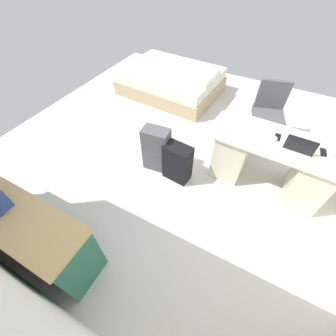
{
  "coord_description": "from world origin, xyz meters",
  "views": [
    {
      "loc": [
        -0.91,
        2.34,
        2.48
      ],
      "look_at": [
        -0.12,
        0.86,
        0.6
      ],
      "focal_mm": 23.89,
      "sensor_mm": 36.0,
      "label": 1
    }
  ],
  "objects_px": {
    "laptop": "(299,146)",
    "computer_mouse": "(275,139)",
    "credenza": "(19,226)",
    "suitcase_spare_grey": "(157,149)",
    "cell_phone_near_laptop": "(323,152)",
    "office_chair": "(267,117)",
    "desk": "(270,161)",
    "suitcase_black": "(178,163)",
    "bed": "(171,81)",
    "cell_phone_by_mouse": "(278,137)"
  },
  "relations": [
    {
      "from": "laptop",
      "to": "computer_mouse",
      "type": "relative_size",
      "value": 3.17
    },
    {
      "from": "credenza",
      "to": "suitcase_spare_grey",
      "type": "relative_size",
      "value": 2.67
    },
    {
      "from": "cell_phone_near_laptop",
      "to": "office_chair",
      "type": "bearing_deg",
      "value": -59.52
    },
    {
      "from": "desk",
      "to": "suitcase_spare_grey",
      "type": "xyz_separation_m",
      "value": [
        1.44,
        0.45,
        -0.05
      ]
    },
    {
      "from": "desk",
      "to": "suitcase_black",
      "type": "relative_size",
      "value": 2.59
    },
    {
      "from": "office_chair",
      "to": "laptop",
      "type": "distance_m",
      "value": 1.14
    },
    {
      "from": "office_chair",
      "to": "computer_mouse",
      "type": "relative_size",
      "value": 9.4
    },
    {
      "from": "bed",
      "to": "desk",
      "type": "bearing_deg",
      "value": 145.42
    },
    {
      "from": "desk",
      "to": "suitcase_spare_grey",
      "type": "relative_size",
      "value": 2.17
    },
    {
      "from": "laptop",
      "to": "cell_phone_by_mouse",
      "type": "bearing_deg",
      "value": -26.1
    },
    {
      "from": "laptop",
      "to": "suitcase_spare_grey",
      "type": "bearing_deg",
      "value": 13.45
    },
    {
      "from": "bed",
      "to": "cell_phone_near_laptop",
      "type": "relative_size",
      "value": 14.56
    },
    {
      "from": "desk",
      "to": "cell_phone_by_mouse",
      "type": "xyz_separation_m",
      "value": [
        0.04,
        -0.05,
        0.36
      ]
    },
    {
      "from": "bed",
      "to": "cell_phone_by_mouse",
      "type": "distance_m",
      "value": 2.71
    },
    {
      "from": "office_chair",
      "to": "cell_phone_near_laptop",
      "type": "height_order",
      "value": "office_chair"
    },
    {
      "from": "bed",
      "to": "suitcase_spare_grey",
      "type": "relative_size",
      "value": 2.94
    },
    {
      "from": "cell_phone_near_laptop",
      "to": "cell_phone_by_mouse",
      "type": "distance_m",
      "value": 0.5
    },
    {
      "from": "suitcase_black",
      "to": "cell_phone_near_laptop",
      "type": "relative_size",
      "value": 4.15
    },
    {
      "from": "office_chair",
      "to": "suitcase_black",
      "type": "relative_size",
      "value": 1.67
    },
    {
      "from": "suitcase_spare_grey",
      "to": "laptop",
      "type": "distance_m",
      "value": 1.74
    },
    {
      "from": "suitcase_spare_grey",
      "to": "computer_mouse",
      "type": "height_order",
      "value": "computer_mouse"
    },
    {
      "from": "desk",
      "to": "computer_mouse",
      "type": "height_order",
      "value": "computer_mouse"
    },
    {
      "from": "bed",
      "to": "laptop",
      "type": "distance_m",
      "value": 2.97
    },
    {
      "from": "bed",
      "to": "suitcase_black",
      "type": "xyz_separation_m",
      "value": [
        -1.16,
        2.04,
        0.04
      ]
    },
    {
      "from": "laptop",
      "to": "desk",
      "type": "bearing_deg",
      "value": -17.73
    },
    {
      "from": "desk",
      "to": "laptop",
      "type": "distance_m",
      "value": 0.45
    },
    {
      "from": "computer_mouse",
      "to": "cell_phone_by_mouse",
      "type": "relative_size",
      "value": 0.74
    },
    {
      "from": "credenza",
      "to": "bed",
      "type": "distance_m",
      "value": 3.7
    },
    {
      "from": "credenza",
      "to": "laptop",
      "type": "distance_m",
      "value": 3.11
    },
    {
      "from": "bed",
      "to": "suitcase_black",
      "type": "bearing_deg",
      "value": 119.54
    },
    {
      "from": "cell_phone_by_mouse",
      "to": "credenza",
      "type": "bearing_deg",
      "value": 46.69
    },
    {
      "from": "computer_mouse",
      "to": "cell_phone_near_laptop",
      "type": "xyz_separation_m",
      "value": [
        -0.52,
        -0.04,
        -0.01
      ]
    },
    {
      "from": "bed",
      "to": "cell_phone_by_mouse",
      "type": "relative_size",
      "value": 14.56
    },
    {
      "from": "office_chair",
      "to": "bed",
      "type": "relative_size",
      "value": 0.47
    },
    {
      "from": "suitcase_spare_grey",
      "to": "cell_phone_near_laptop",
      "type": "distance_m",
      "value": 2.0
    },
    {
      "from": "suitcase_black",
      "to": "bed",
      "type": "bearing_deg",
      "value": -54.94
    },
    {
      "from": "office_chair",
      "to": "suitcase_black",
      "type": "bearing_deg",
      "value": 59.43
    },
    {
      "from": "desk",
      "to": "laptop",
      "type": "height_order",
      "value": "laptop"
    },
    {
      "from": "credenza",
      "to": "cell_phone_by_mouse",
      "type": "distance_m",
      "value": 3.02
    },
    {
      "from": "suitcase_spare_grey",
      "to": "office_chair",
      "type": "bearing_deg",
      "value": -137.36
    },
    {
      "from": "suitcase_black",
      "to": "computer_mouse",
      "type": "height_order",
      "value": "computer_mouse"
    },
    {
      "from": "credenza",
      "to": "cell_phone_by_mouse",
      "type": "relative_size",
      "value": 13.24
    },
    {
      "from": "bed",
      "to": "credenza",
      "type": "bearing_deg",
      "value": 92.46
    },
    {
      "from": "suitcase_spare_grey",
      "to": "laptop",
      "type": "relative_size",
      "value": 2.13
    },
    {
      "from": "credenza",
      "to": "bed",
      "type": "height_order",
      "value": "credenza"
    },
    {
      "from": "suitcase_black",
      "to": "cell_phone_near_laptop",
      "type": "bearing_deg",
      "value": -155.85
    },
    {
      "from": "desk",
      "to": "cell_phone_by_mouse",
      "type": "bearing_deg",
      "value": -53.28
    },
    {
      "from": "computer_mouse",
      "to": "suitcase_spare_grey",
      "type": "bearing_deg",
      "value": 19.64
    },
    {
      "from": "bed",
      "to": "computer_mouse",
      "type": "xyz_separation_m",
      "value": [
        -2.18,
        1.56,
        0.51
      ]
    },
    {
      "from": "laptop",
      "to": "bed",
      "type": "bearing_deg",
      "value": -33.42
    }
  ]
}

